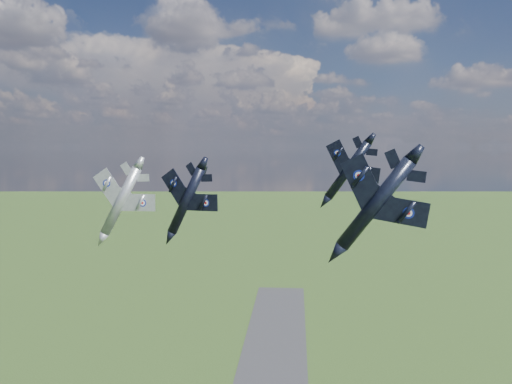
# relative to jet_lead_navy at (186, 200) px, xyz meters

# --- Properties ---
(jet_lead_navy) EXTENTS (14.82, 17.66, 7.81)m
(jet_lead_navy) POSITION_rel_jet_lead_navy_xyz_m (0.00, 0.00, 0.00)
(jet_lead_navy) COLOR black
(jet_right_navy) EXTENTS (15.25, 18.89, 9.81)m
(jet_right_navy) POSITION_rel_jet_lead_navy_xyz_m (25.24, -18.44, 1.76)
(jet_right_navy) COLOR black
(jet_high_navy) EXTENTS (14.89, 18.34, 9.35)m
(jet_high_navy) POSITION_rel_jet_lead_navy_xyz_m (25.50, 14.16, 4.03)
(jet_high_navy) COLOR black
(jet_left_silver) EXTENTS (10.45, 14.25, 7.37)m
(jet_left_silver) POSITION_rel_jet_lead_navy_xyz_m (-7.56, -7.17, 0.65)
(jet_left_silver) COLOR gray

